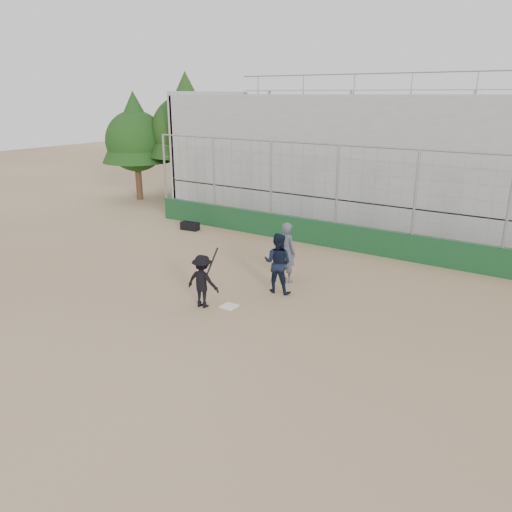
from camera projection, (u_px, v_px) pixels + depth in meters
The scene contains 10 objects.
ground at pixel (229, 307), 14.30m from camera, with size 90.00×90.00×0.00m, color olive.
home_plate at pixel (229, 306), 14.30m from camera, with size 0.44×0.44×0.02m, color white.
backstop at pixel (335, 224), 19.54m from camera, with size 18.10×0.25×4.04m.
bleachers at pixel (384, 160), 22.85m from camera, with size 20.25×6.70×6.98m.
tree_left at pixel (187, 121), 27.45m from camera, with size 4.48×4.48×7.00m.
tree_right at pixel (135, 133), 27.78m from camera, with size 3.84×3.84×6.00m.
batter_at_plate at pixel (203, 281), 14.09m from camera, with size 1.06×0.78×1.72m.
catcher_crouched at pixel (278, 273), 15.15m from camera, with size 0.98×0.80×1.26m.
umpire at pixel (287, 255), 16.02m from camera, with size 0.72×0.47×1.77m, color #454C58.
equipment_bag at pixel (190, 226), 22.33m from camera, with size 0.87×0.46×0.40m.
Camera 1 is at (7.95, -10.51, 5.80)m, focal length 35.00 mm.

